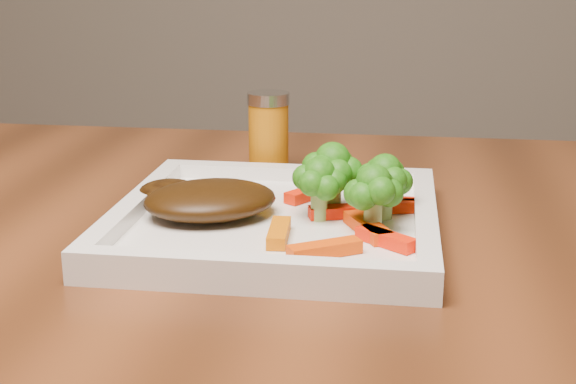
# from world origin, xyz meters

# --- Properties ---
(plate) EXTENTS (0.27, 0.27, 0.01)m
(plate) POSITION_xyz_m (0.27, -0.09, 0.76)
(plate) COLOR white
(plate) RESTS_ON dining_table
(steak) EXTENTS (0.14, 0.13, 0.03)m
(steak) POSITION_xyz_m (0.22, -0.09, 0.78)
(steak) COLOR #361F08
(steak) RESTS_ON plate
(broccoli_0) EXTENTS (0.08, 0.08, 0.07)m
(broccoli_0) POSITION_xyz_m (0.32, -0.06, 0.80)
(broccoli_0) COLOR #126D13
(broccoli_0) RESTS_ON plate
(broccoli_1) EXTENTS (0.06, 0.06, 0.06)m
(broccoli_1) POSITION_xyz_m (0.36, -0.07, 0.79)
(broccoli_1) COLOR #206611
(broccoli_1) RESTS_ON plate
(broccoli_2) EXTENTS (0.06, 0.06, 0.06)m
(broccoli_2) POSITION_xyz_m (0.36, -0.11, 0.79)
(broccoli_2) COLOR #366A11
(broccoli_2) RESTS_ON plate
(broccoli_3) EXTENTS (0.06, 0.06, 0.06)m
(broccoli_3) POSITION_xyz_m (0.31, -0.08, 0.79)
(broccoli_3) COLOR #1F6F12
(broccoli_3) RESTS_ON plate
(carrot_0) EXTENTS (0.06, 0.04, 0.01)m
(carrot_0) POSITION_xyz_m (0.32, -0.17, 0.77)
(carrot_0) COLOR #E04003
(carrot_0) RESTS_ON plate
(carrot_1) EXTENTS (0.05, 0.04, 0.01)m
(carrot_1) POSITION_xyz_m (0.37, -0.14, 0.77)
(carrot_1) COLOR #F21E03
(carrot_1) RESTS_ON plate
(carrot_2) EXTENTS (0.02, 0.06, 0.01)m
(carrot_2) POSITION_xyz_m (0.28, -0.14, 0.77)
(carrot_2) COLOR #CB6003
(carrot_2) RESTS_ON plate
(carrot_3) EXTENTS (0.05, 0.02, 0.01)m
(carrot_3) POSITION_xyz_m (0.38, -0.05, 0.77)
(carrot_3) COLOR red
(carrot_3) RESTS_ON plate
(carrot_4) EXTENTS (0.04, 0.05, 0.01)m
(carrot_4) POSITION_xyz_m (0.29, -0.03, 0.77)
(carrot_4) COLOR red
(carrot_4) RESTS_ON plate
(carrot_5) EXTENTS (0.04, 0.06, 0.01)m
(carrot_5) POSITION_xyz_m (0.35, -0.11, 0.77)
(carrot_5) COLOR #E03803
(carrot_5) RESTS_ON plate
(carrot_6) EXTENTS (0.05, 0.03, 0.01)m
(carrot_6) POSITION_xyz_m (0.33, -0.08, 0.77)
(carrot_6) COLOR red
(carrot_6) RESTS_ON plate
(spice_shaker) EXTENTS (0.05, 0.05, 0.09)m
(spice_shaker) POSITION_xyz_m (0.24, 0.08, 0.80)
(spice_shaker) COLOR #AE6209
(spice_shaker) RESTS_ON dining_table
(carrot_7) EXTENTS (0.05, 0.01, 0.01)m
(carrot_7) POSITION_xyz_m (0.37, -0.05, 0.77)
(carrot_7) COLOR red
(carrot_7) RESTS_ON plate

